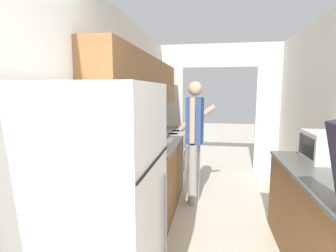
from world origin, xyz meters
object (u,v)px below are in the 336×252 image
refrigerator (99,214)px  person (195,138)px  microwave (324,147)px  range_oven (167,157)px

refrigerator → person: size_ratio=0.96×
refrigerator → microwave: (1.80, 1.32, 0.22)m
refrigerator → range_oven: bearing=91.1°
refrigerator → microwave: size_ratio=3.44×
person → microwave: person is taller
range_oven → person: (0.51, -0.72, 0.47)m
refrigerator → range_oven: refrigerator is taller
microwave → range_oven: bearing=140.1°
range_oven → person: person is taller
range_oven → refrigerator: bearing=-88.9°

